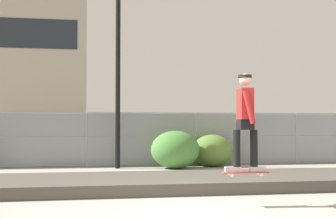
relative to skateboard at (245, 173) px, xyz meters
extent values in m
plane|color=#9E998E|center=(-0.84, -0.33, -0.59)|extent=(120.00, 120.00, 0.00)
cube|color=#4C473F|center=(-0.84, 2.66, -0.47)|extent=(10.87, 2.74, 0.25)
cube|color=#B22D2D|center=(0.00, 0.00, 0.00)|extent=(0.81, 0.25, 0.02)
cylinder|color=silver|center=(0.27, 0.07, -0.03)|extent=(0.06, 0.03, 0.05)
cylinder|color=silver|center=(0.25, -0.11, -0.03)|extent=(0.06, 0.03, 0.05)
cylinder|color=silver|center=(-0.25, 0.11, -0.03)|extent=(0.06, 0.03, 0.05)
cylinder|color=silver|center=(-0.27, -0.07, -0.03)|extent=(0.06, 0.03, 0.05)
cube|color=#99999E|center=(0.26, -0.02, -0.01)|extent=(0.06, 0.14, 0.01)
cube|color=#99999E|center=(-0.26, 0.02, -0.01)|extent=(0.06, 0.14, 0.01)
cube|color=#B2ADA8|center=(0.22, -0.01, 0.06)|extent=(0.29, 0.12, 0.09)
cube|color=#B2ADA8|center=(-0.22, 0.01, 0.06)|extent=(0.29, 0.12, 0.09)
cylinder|color=black|center=(0.15, -0.01, 0.42)|extent=(0.13, 0.13, 0.64)
cylinder|color=black|center=(-0.15, 0.01, 0.42)|extent=(0.13, 0.13, 0.64)
cube|color=black|center=(0.00, 0.00, 0.83)|extent=(0.26, 0.36, 0.18)
cube|color=maroon|center=(0.00, 0.00, 1.19)|extent=(0.24, 0.39, 0.54)
cylinder|color=maroon|center=(0.02, 0.24, 1.13)|extent=(0.24, 0.11, 0.58)
cylinder|color=maroon|center=(-0.02, -0.24, 1.13)|extent=(0.24, 0.11, 0.58)
sphere|color=tan|center=(0.00, 0.00, 1.62)|extent=(0.21, 0.21, 0.21)
cylinder|color=black|center=(0.00, 0.00, 1.68)|extent=(0.24, 0.24, 0.05)
cylinder|color=gray|center=(-2.72, 8.15, 0.33)|extent=(0.06, 0.06, 1.85)
cylinder|color=gray|center=(1.05, 8.15, 0.33)|extent=(0.06, 0.06, 1.85)
cylinder|color=gray|center=(4.82, 8.15, 0.33)|extent=(0.06, 0.06, 1.85)
cylinder|color=gray|center=(-0.84, 8.15, 1.22)|extent=(18.85, 0.04, 0.04)
cylinder|color=gray|center=(-0.84, 8.15, 0.42)|extent=(18.85, 0.04, 0.04)
cylinder|color=gray|center=(-0.84, 8.15, -0.53)|extent=(18.85, 0.04, 0.04)
cube|color=gray|center=(-0.84, 8.15, 0.33)|extent=(18.85, 0.01, 1.85)
cylinder|color=black|center=(-1.72, 7.57, 2.76)|extent=(0.16, 0.16, 6.71)
cylinder|color=black|center=(-4.86, 12.33, -0.27)|extent=(0.66, 0.29, 0.64)
cylinder|color=black|center=(-5.01, 10.63, -0.27)|extent=(0.66, 0.29, 0.64)
cube|color=#474C54|center=(-0.05, 11.57, 0.08)|extent=(4.52, 2.12, 0.70)
cube|color=#23282D|center=(-0.25, 11.58, 0.75)|extent=(2.31, 1.76, 0.64)
cylinder|color=black|center=(1.37, 12.32, -0.27)|extent=(0.66, 0.29, 0.64)
cylinder|color=black|center=(1.25, 10.61, -0.27)|extent=(0.66, 0.29, 0.64)
cylinder|color=black|center=(-1.35, 12.52, -0.27)|extent=(0.66, 0.29, 0.64)
cylinder|color=black|center=(-1.47, 10.81, -0.27)|extent=(0.66, 0.29, 0.64)
cube|color=#B7BABF|center=(6.37, 11.60, 0.08)|extent=(4.49, 2.03, 0.70)
cube|color=#23282D|center=(6.17, 11.59, 0.75)|extent=(2.28, 1.71, 0.64)
cylinder|color=black|center=(7.69, 12.52, -0.27)|extent=(0.65, 0.27, 0.64)
cylinder|color=black|center=(7.78, 10.81, -0.27)|extent=(0.65, 0.27, 0.64)
cylinder|color=black|center=(4.96, 12.38, -0.27)|extent=(0.65, 0.27, 0.64)
cylinder|color=black|center=(5.05, 10.67, -0.27)|extent=(0.65, 0.27, 0.64)
ellipsoid|color=#477F38|center=(0.12, 7.13, 0.02)|extent=(1.59, 1.30, 1.23)
ellipsoid|color=#567A33|center=(1.52, 7.68, -0.05)|extent=(1.41, 1.15, 1.09)
camera|label=1|loc=(-2.72, -7.75, 0.83)|focal=49.76mm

